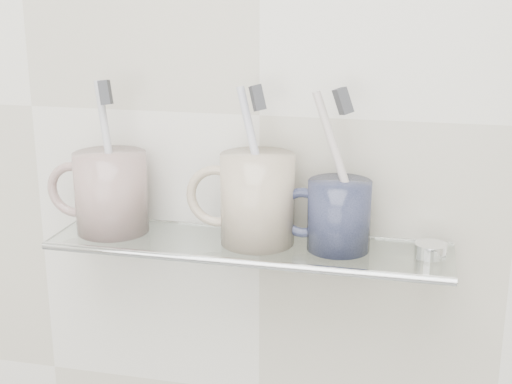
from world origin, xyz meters
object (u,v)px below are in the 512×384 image
(mug_left, at_px, (111,192))
(mug_right, at_px, (339,215))
(mug_center, at_px, (257,199))
(shelf_glass, at_px, (248,246))

(mug_left, distance_m, mug_right, 0.29)
(mug_right, bearing_deg, mug_center, 162.00)
(shelf_glass, xyz_separation_m, mug_right, (0.11, 0.00, 0.05))
(mug_left, xyz_separation_m, mug_center, (0.19, 0.00, 0.00))
(shelf_glass, relative_size, mug_center, 4.43)
(mug_right, bearing_deg, shelf_glass, 164.58)
(shelf_glass, height_order, mug_right, mug_right)
(shelf_glass, height_order, mug_center, mug_center)
(mug_left, bearing_deg, mug_center, -20.57)
(shelf_glass, bearing_deg, mug_left, 178.43)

